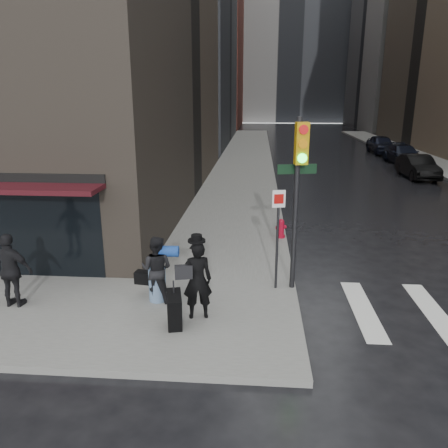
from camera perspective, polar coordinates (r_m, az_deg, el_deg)
The scene contains 14 objects.
ground at distance 9.78m, azimuth -1.90°, elevation -13.04°, with size 140.00×140.00×0.00m, color black.
sidewalk_left at distance 35.78m, azimuth 2.93°, elevation 8.89°, with size 4.00×50.00×0.15m, color slate.
sidewalk_right at distance 37.89m, azimuth 24.00°, elevation 7.93°, with size 3.00×50.00×0.15m, color slate.
bldg_left_far at distance 72.29m, azimuth -7.25°, elevation 22.91°, with size 22.00×20.00×26.00m, color #56251D.
bldg_right_far at distance 71.42m, azimuth 26.91°, elevation 21.05°, with size 22.00×20.00×25.00m, color slate.
bldg_distant at distance 87.31m, azimuth 8.49°, elevation 23.73°, with size 40.00×12.00×32.00m, color slate.
man_overcoat at distance 9.36m, azimuth -4.12°, elevation -7.94°, with size 0.99×1.16×1.93m.
man_jeans at distance 10.31m, azimuth -8.80°, elevation -5.79°, with size 1.11×0.73×1.58m.
man_greycoat at distance 11.00m, azimuth -26.04°, elevation -5.49°, with size 1.04×0.49×1.73m.
traffic_light at distance 10.38m, azimuth 9.44°, elevation 5.39°, with size 1.03×0.56×4.20m.
fire_hydrant at distance 14.94m, azimuth 7.44°, elevation -0.67°, with size 0.38×0.29×0.65m.
parked_car_2 at distance 28.77m, azimuth 23.96°, elevation 6.86°, with size 1.45×4.17×1.37m, color black.
parked_car_3 at distance 34.58m, azimuth 22.35°, elevation 8.42°, with size 1.89×4.64×1.35m, color black.
parked_car_4 at distance 40.14m, azimuth 19.84°, elevation 9.76°, with size 1.78×4.42×1.51m, color black.
Camera 1 is at (0.98, -8.45, 4.83)m, focal length 35.00 mm.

